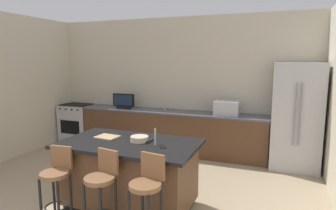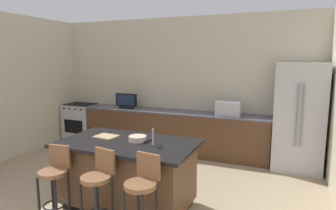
{
  "view_description": "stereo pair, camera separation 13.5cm",
  "coord_description": "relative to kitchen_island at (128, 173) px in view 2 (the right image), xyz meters",
  "views": [
    {
      "loc": [
        2.09,
        -1.24,
        2.0
      ],
      "look_at": [
        0.45,
        3.09,
        1.27
      ],
      "focal_mm": 31.02,
      "sensor_mm": 36.0,
      "label": 1
    },
    {
      "loc": [
        2.21,
        -1.19,
        2.0
      ],
      "look_at": [
        0.45,
        3.09,
        1.27
      ],
      "focal_mm": 31.02,
      "sensor_mm": 36.0,
      "label": 2
    }
  ],
  "objects": [
    {
      "name": "bar_stool_center",
      "position": [
        0.01,
        -0.68,
        0.12
      ],
      "size": [
        0.34,
        0.36,
        0.98
      ],
      "rotation": [
        0.0,
        0.0,
        -0.19
      ],
      "color": "brown",
      "rests_on": "ground_plane"
    },
    {
      "name": "sink_faucet_island",
      "position": [
        0.38,
        0.0,
        0.56
      ],
      "size": [
        0.02,
        0.02,
        0.22
      ],
      "primitive_type": "cylinder",
      "color": "#B2B2B7",
      "rests_on": "kitchen_island"
    },
    {
      "name": "refrigerator",
      "position": [
        2.15,
        2.4,
        0.51
      ],
      "size": [
        0.85,
        0.78,
        1.95
      ],
      "color": "#B7BABF",
      "rests_on": "ground_plane"
    },
    {
      "name": "cell_phone",
      "position": [
        0.5,
        -0.04,
        0.45
      ],
      "size": [
        0.13,
        0.17,
        0.01
      ],
      "primitive_type": "cube",
      "rotation": [
        0.0,
        0.0,
        0.46
      ],
      "color": "black",
      "rests_on": "kitchen_island"
    },
    {
      "name": "cutting_board",
      "position": [
        -0.4,
        0.09,
        0.45
      ],
      "size": [
        0.33,
        0.28,
        0.02
      ],
      "primitive_type": "cube",
      "rotation": [
        0.0,
        0.0,
        -0.11
      ],
      "color": "tan",
      "rests_on": "kitchen_island"
    },
    {
      "name": "bar_stool_right",
      "position": [
        0.58,
        -0.7,
        0.14
      ],
      "size": [
        0.34,
        0.36,
        1.01
      ],
      "rotation": [
        0.0,
        0.0,
        -0.16
      ],
      "color": "brown",
      "rests_on": "ground_plane"
    },
    {
      "name": "tv_monitor",
      "position": [
        -1.44,
        2.42,
        0.58
      ],
      "size": [
        0.52,
        0.16,
        0.34
      ],
      "color": "black",
      "rests_on": "counter_back"
    },
    {
      "name": "tv_remote",
      "position": [
        0.24,
        0.12,
        0.46
      ],
      "size": [
        0.06,
        0.17,
        0.02
      ],
      "primitive_type": "cube",
      "rotation": [
        0.0,
        0.0,
        0.08
      ],
      "color": "black",
      "rests_on": "kitchen_island"
    },
    {
      "name": "range_oven",
      "position": [
        -2.77,
        2.47,
        -0.01
      ],
      "size": [
        0.77,
        0.63,
        0.92
      ],
      "color": "#B7BABF",
      "rests_on": "ground_plane"
    },
    {
      "name": "microwave",
      "position": [
        0.88,
        2.47,
        0.57
      ],
      "size": [
        0.48,
        0.36,
        0.28
      ],
      "primitive_type": "cube",
      "color": "#B7BABF",
      "rests_on": "counter_back"
    },
    {
      "name": "bar_stool_left",
      "position": [
        -0.63,
        -0.68,
        0.1
      ],
      "size": [
        0.34,
        0.35,
        0.95
      ],
      "rotation": [
        0.0,
        0.0,
        0.09
      ],
      "color": "brown",
      "rests_on": "ground_plane"
    },
    {
      "name": "sink_faucet_back",
      "position": [
        -0.49,
        2.57,
        0.55
      ],
      "size": [
        0.02,
        0.02,
        0.24
      ],
      "primitive_type": "cylinder",
      "color": "#B2B2B7",
      "rests_on": "counter_back"
    },
    {
      "name": "kitchen_island",
      "position": [
        0.0,
        0.0,
        0.0
      ],
      "size": [
        1.83,
        1.07,
        0.91
      ],
      "color": "black",
      "rests_on": "ground_plane"
    },
    {
      "name": "wall_back",
      "position": [
        -0.29,
        2.85,
        0.99
      ],
      "size": [
        6.35,
        0.12,
        2.91
      ],
      "primitive_type": "cube",
      "color": "beige",
      "rests_on": "ground_plane"
    },
    {
      "name": "fruit_bowl",
      "position": [
        0.11,
        0.08,
        0.48
      ],
      "size": [
        0.24,
        0.24,
        0.07
      ],
      "primitive_type": "cylinder",
      "color": "beige",
      "rests_on": "kitchen_island"
    },
    {
      "name": "counter_back",
      "position": [
        -0.33,
        2.47,
        -0.02
      ],
      "size": [
        4.1,
        0.62,
        0.9
      ],
      "color": "brown",
      "rests_on": "ground_plane"
    }
  ]
}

